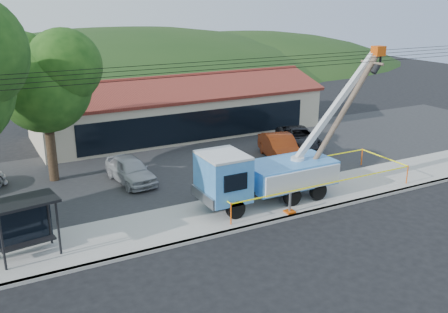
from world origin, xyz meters
TOP-DOWN VIEW (x-y plane):
  - ground at (0.00, 0.00)m, footprint 120.00×120.00m
  - curb at (0.00, 2.10)m, footprint 60.00×0.25m
  - sidewalk at (0.00, 4.00)m, footprint 60.00×4.00m
  - parking_lot at (0.00, 12.00)m, footprint 60.00×12.00m
  - strip_mall at (4.00, 19.98)m, footprint 22.50×8.53m
  - tree_lot at (-7.00, 13.00)m, footprint 6.30×5.60m
  - hill_center at (10.00, 55.00)m, footprint 89.60×64.00m
  - hill_east at (30.00, 55.00)m, footprint 72.80×52.00m
  - utility_truck at (2.15, 4.24)m, footprint 10.93×4.04m
  - leaning_pole at (6.78, 3.97)m, footprint 5.55×1.65m
  - bus_shelter at (-9.61, 4.11)m, footprint 2.80×1.95m
  - caution_tape at (5.10, 4.49)m, footprint 11.68×3.80m
  - car_silver at (-3.08, 10.51)m, footprint 2.22×4.59m
  - car_red at (7.04, 9.95)m, footprint 3.06×5.29m
  - car_dark at (9.88, 11.73)m, footprint 3.82×5.56m

SIDE VIEW (x-z plane):
  - ground at x=0.00m, z-range 0.00..0.00m
  - hill_center at x=10.00m, z-range -16.00..16.00m
  - hill_east at x=30.00m, z-range -13.00..13.00m
  - car_silver at x=-3.08m, z-range -0.75..0.75m
  - car_red at x=7.04m, z-range -0.82..0.82m
  - car_dark at x=9.88m, z-range -0.71..0.71m
  - parking_lot at x=0.00m, z-range 0.00..0.10m
  - curb at x=0.00m, z-range 0.00..0.15m
  - sidewalk at x=0.00m, z-range 0.00..0.15m
  - caution_tape at x=5.10m, z-range 0.42..1.52m
  - utility_truck at x=2.15m, z-range -2.16..5.64m
  - strip_mall at x=4.00m, z-range -0.46..4.22m
  - bus_shelter at x=-9.61m, z-range 0.73..3.24m
  - leaning_pole at x=6.78m, z-range 0.45..8.16m
  - tree_lot at x=-7.00m, z-range 1.74..10.68m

